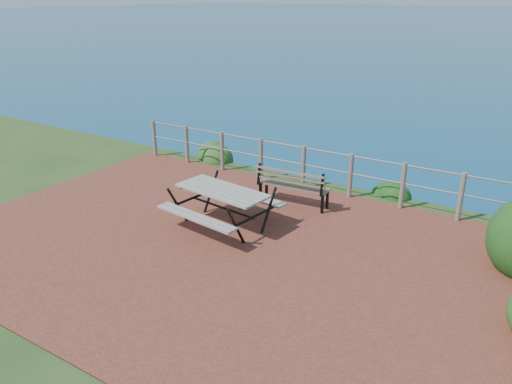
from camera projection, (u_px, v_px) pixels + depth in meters
ground at (218, 245)px, 9.02m from camera, size 10.00×7.00×0.12m
safety_railing at (304, 164)px, 11.44m from camera, size 9.40×0.10×1.00m
picnic_table at (222, 204)px, 9.50m from camera, size 1.90×1.57×0.77m
park_bench at (294, 180)px, 10.49m from camera, size 1.57×0.49×0.87m
shrub_lip_west at (214, 157)px, 13.81m from camera, size 0.85×0.85×0.63m
shrub_lip_east at (390, 192)px, 11.40m from camera, size 0.73×0.73×0.45m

